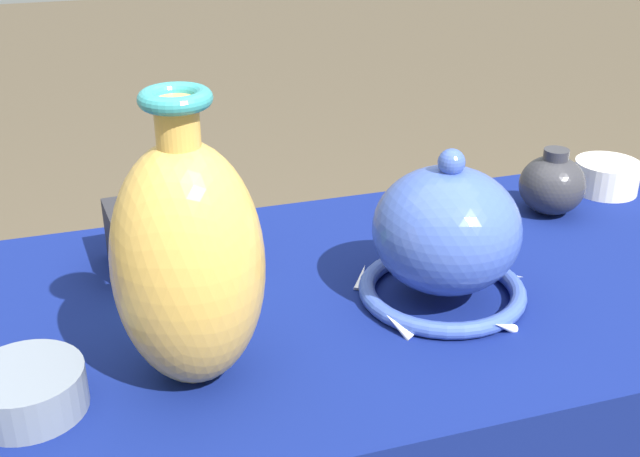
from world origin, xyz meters
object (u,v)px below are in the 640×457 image
Objects in this scene: vase_tall_bulbous at (188,262)px; pot_squat_slate at (27,390)px; jar_round_charcoal at (552,184)px; vase_dome_bell at (446,239)px; mosaic_tile_box at (169,235)px; pot_squat_ivory at (606,176)px.

vase_tall_bulbous is 0.22m from pot_squat_slate.
jar_round_charcoal is (0.63, 0.27, -0.10)m from vase_tall_bulbous.
vase_dome_bell is 0.39m from mosaic_tile_box.
mosaic_tile_box is (0.01, 0.28, -0.10)m from vase_tall_bulbous.
mosaic_tile_box is at bearing 147.87° from vase_dome_bell.
vase_dome_bell is at bearing 8.75° from pot_squat_slate.
vase_tall_bulbous is 0.69m from jar_round_charcoal.
vase_dome_bell reaches higher than mosaic_tile_box.
pot_squat_ivory is (0.43, 0.25, -0.06)m from vase_dome_bell.
pot_squat_ivory is at bearing 22.50° from vase_tall_bulbous.
pot_squat_slate is 1.12× the size of pot_squat_ivory.
vase_tall_bulbous is 2.70× the size of pot_squat_slate.
vase_tall_bulbous is 3.03× the size of pot_squat_ivory.
mosaic_tile_box is at bearing -177.13° from pot_squat_ivory.
jar_round_charcoal is at bearing -160.75° from pot_squat_ivory.
jar_round_charcoal is 0.85m from pot_squat_slate.
vase_tall_bulbous reaches higher than mosaic_tile_box.
jar_round_charcoal is 0.15m from pot_squat_ivory.
jar_round_charcoal is at bearing 18.87° from pot_squat_slate.
mosaic_tile_box is 1.38× the size of pot_squat_slate.
pot_squat_slate is at bearing -171.25° from vase_dome_bell.
mosaic_tile_box is (-0.33, 0.21, -0.04)m from vase_dome_bell.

